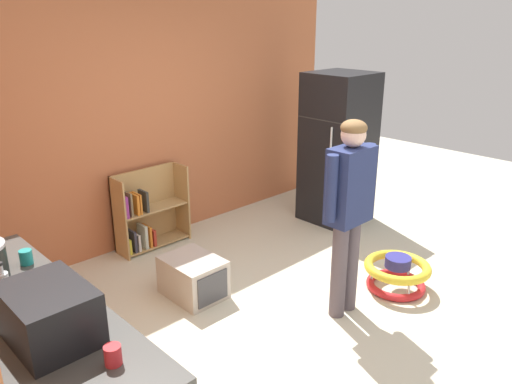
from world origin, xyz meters
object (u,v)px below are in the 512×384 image
(kitchen_counter, at_px, (41,377))
(clear_bottle, at_px, (3,287))
(refrigerator, at_px, (338,148))
(pet_carrier, at_px, (193,277))
(standing_person, at_px, (349,203))
(baby_walker, at_px, (397,273))
(teal_cup, at_px, (26,257))
(bookshelf, at_px, (146,215))
(red_cup, at_px, (113,355))
(microwave, at_px, (49,314))

(kitchen_counter, distance_m, clear_bottle, 0.57)
(refrigerator, relative_size, clear_bottle, 7.24)
(refrigerator, relative_size, pet_carrier, 3.22)
(standing_person, relative_size, pet_carrier, 3.00)
(kitchen_counter, distance_m, baby_walker, 3.09)
(clear_bottle, bearing_deg, pet_carrier, 18.44)
(pet_carrier, bearing_deg, refrigerator, 6.06)
(clear_bottle, height_order, teal_cup, clear_bottle)
(bookshelf, bearing_deg, teal_cup, -141.44)
(red_cup, xyz_separation_m, teal_cup, (0.09, 1.27, 0.00))
(baby_walker, bearing_deg, kitchen_counter, 170.93)
(teal_cup, bearing_deg, pet_carrier, 7.07)
(refrigerator, height_order, clear_bottle, refrigerator)
(baby_walker, distance_m, pet_carrier, 1.86)
(standing_person, height_order, red_cup, standing_person)
(baby_walker, distance_m, clear_bottle, 3.28)
(kitchen_counter, relative_size, bookshelf, 2.50)
(standing_person, bearing_deg, refrigerator, 39.48)
(refrigerator, xyz_separation_m, teal_cup, (-3.81, -0.43, 0.06))
(standing_person, distance_m, clear_bottle, 2.50)
(kitchen_counter, height_order, refrigerator, refrigerator)
(baby_walker, bearing_deg, standing_person, 170.02)
(bookshelf, xyz_separation_m, teal_cup, (-1.69, -1.35, 0.58))
(kitchen_counter, bearing_deg, baby_walker, -9.07)
(standing_person, height_order, microwave, standing_person)
(standing_person, bearing_deg, baby_walker, -9.98)
(microwave, height_order, red_cup, microwave)
(kitchen_counter, xyz_separation_m, clear_bottle, (-0.06, 0.16, 0.55))
(bookshelf, xyz_separation_m, standing_person, (0.49, -2.25, 0.62))
(standing_person, bearing_deg, bookshelf, 102.34)
(bookshelf, relative_size, standing_person, 0.51)
(kitchen_counter, relative_size, teal_cup, 22.37)
(baby_walker, height_order, pet_carrier, pet_carrier)
(refrigerator, relative_size, teal_cup, 18.74)
(refrigerator, bearing_deg, bookshelf, 156.60)
(microwave, relative_size, red_cup, 5.05)
(kitchen_counter, distance_m, red_cup, 0.88)
(pet_carrier, xyz_separation_m, teal_cup, (-1.42, -0.18, 0.77))
(kitchen_counter, distance_m, teal_cup, 0.76)
(clear_bottle, bearing_deg, red_cup, -79.22)
(teal_cup, bearing_deg, bookshelf, 38.56)
(refrigerator, bearing_deg, microwave, -161.85)
(pet_carrier, height_order, teal_cup, teal_cup)
(pet_carrier, relative_size, red_cup, 5.81)
(baby_walker, xyz_separation_m, red_cup, (-2.93, -0.24, 0.79))
(pet_carrier, height_order, red_cup, red_cup)
(bookshelf, xyz_separation_m, red_cup, (-1.78, -2.61, 0.58))
(baby_walker, distance_m, teal_cup, 3.12)
(red_cup, bearing_deg, baby_walker, 4.69)
(bookshelf, xyz_separation_m, baby_walker, (1.15, -2.37, -0.21))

